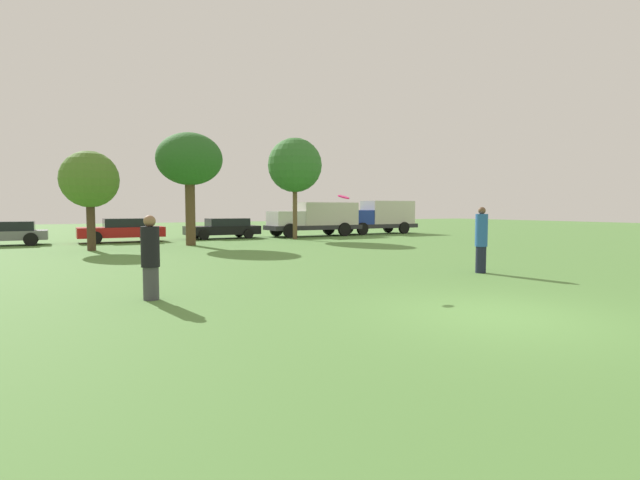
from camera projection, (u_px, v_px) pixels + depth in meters
ground_plane at (498, 316)px, 8.44m from camera, size 120.00×120.00×0.00m
person_thrower at (150, 258)px, 9.84m from camera, size 0.37×0.37×1.76m
person_catcher at (481, 240)px, 13.97m from camera, size 0.35×0.35×1.94m
frisbee at (344, 197)px, 11.53m from camera, size 0.30×0.29×0.14m
tree_0 at (90, 180)px, 21.21m from camera, size 2.52×2.52×4.45m
tree_1 at (189, 160)px, 24.20m from camera, size 3.33×3.33×5.73m
tree_2 at (295, 165)px, 29.14m from camera, size 3.31×3.31×6.20m
parked_car_grey at (5, 233)px, 24.35m from camera, size 3.97×2.04×1.23m
parked_car_red at (123, 230)px, 26.81m from camera, size 4.52×2.07×1.33m
parked_car_black at (224, 228)px, 30.09m from camera, size 4.57×2.02×1.27m
delivery_truck_white at (316, 218)px, 32.70m from camera, size 6.61×2.43×2.30m
delivery_truck_blue at (380, 216)px, 35.94m from camera, size 6.02×2.23×2.46m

